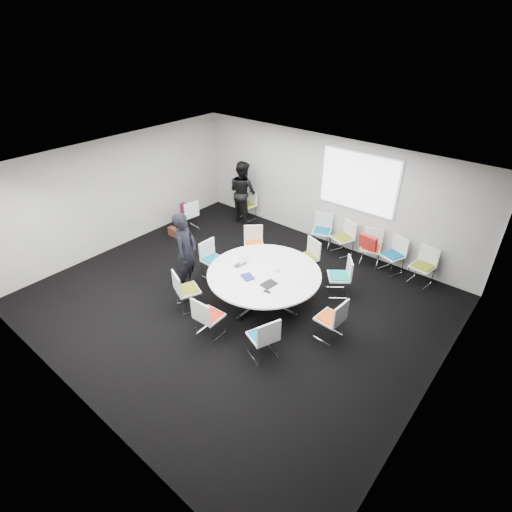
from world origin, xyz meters
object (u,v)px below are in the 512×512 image
Objects in this scene: chair_ring_e at (214,266)px; maroon_bag at (187,209)px; chair_ring_d at (254,251)px; chair_ring_g at (209,323)px; chair_ring_c at (306,264)px; cup at (278,270)px; chair_ring_a at (330,325)px; chair_ring_b at (338,283)px; chair_spare_left at (189,220)px; person_back at (243,192)px; chair_back_e at (421,273)px; chair_back_c at (370,254)px; conference_table at (264,280)px; chair_person_back at (247,210)px; person_main at (186,252)px; chair_ring_f at (188,297)px; chair_back_d at (391,261)px; chair_back_a at (321,237)px; chair_ring_h at (263,343)px; laptop at (241,265)px; chair_back_b at (342,244)px; brown_bag at (174,232)px.

chair_ring_e is 2.61m from maroon_bag.
chair_ring_d is 2.81m from chair_ring_g.
chair_ring_c is 9.78× the size of cup.
chair_ring_b is (-0.57, 1.32, 0.00)m from chair_ring_a.
chair_ring_e is 1.00× the size of chair_spare_left.
chair_spare_left is at bearing 66.37° from person_back.
chair_ring_b is 1.97m from chair_back_e.
chair_ring_a is at bearing 86.44° from chair_back_c.
chair_person_back is at bearing 136.02° from conference_table.
person_main reaches higher than chair_person_back.
person_main reaches higher than chair_ring_c.
maroon_bag is at bearing 160.13° from chair_ring_f.
chair_ring_f is at bearing -132.48° from conference_table.
chair_ring_g and chair_back_d have the same top height.
person_main is 4.51× the size of maroon_bag.
chair_ring_g is 4.53m from maroon_bag.
chair_ring_b is at bearing 26.92° from chair_ring_a.
chair_back_c is (2.11, 3.99, 0.00)m from chair_ring_f.
chair_back_a is at bearing 101.33° from cup.
chair_back_d is at bearing 65.58° from chair_ring_g.
chair_person_back is at bearing 30.32° from chair_ring_b.
chair_spare_left is (-2.25, 1.25, 0.00)m from chair_ring_e.
chair_ring_a is 2.89m from chair_back_d.
chair_ring_h is at bearing 154.19° from chair_ring_a.
chair_ring_d is 1.00× the size of chair_ring_g.
chair_back_e is 3.03× the size of laptop.
chair_ring_a and chair_ring_e have the same top height.
chair_ring_e and chair_ring_f have the same top height.
chair_back_d and chair_person_back have the same top height.
chair_back_b is (0.18, 1.38, 0.00)m from chair_ring_c.
chair_ring_b is at bearing 139.98° from chair_back_b.
chair_ring_a is at bearing 155.48° from chair_ring_c.
chair_ring_e is at bearing 81.17° from chair_back_b.
chair_back_d is at bearing 158.41° from chair_back_a.
chair_ring_g is at bearing 67.41° from chair_back_e.
person_back is (-1.43, 2.65, 0.63)m from chair_ring_e.
chair_ring_c reaches higher than conference_table.
chair_ring_a is at bearing 114.34° from chair_ring_d.
chair_back_e is 4.07m from laptop.
maroon_bag is (-4.78, -1.57, 0.34)m from chair_back_c.
chair_ring_h is at bearing 141.82° from person_back.
chair_ring_d is 1.49m from laptop.
chair_ring_b and chair_back_e have the same top height.
person_back is 20.01× the size of cup.
person_back reaches higher than chair_back_d.
chair_back_e reaches higher than cup.
chair_ring_b is at bearing 6.64° from brown_bag.
chair_ring_g is (-0.25, -2.90, 0.00)m from chair_ring_c.
chair_ring_g is at bearing -141.46° from person_main.
chair_back_a is at bearing 2.21° from laptop.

